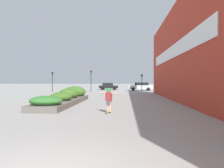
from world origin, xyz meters
name	(u,v)px	position (x,y,z in m)	size (l,w,h in m)	color
building_wall_right	(190,46)	(6.34, 12.33, 4.48)	(0.67, 37.55, 8.96)	#B23323
planter_box	(66,98)	(-3.37, 13.54, 0.50)	(2.13, 10.37, 1.36)	#605B54
skateboard	(109,112)	(0.60, 8.37, 0.07)	(0.41, 0.71, 0.09)	olive
skateboarder	(109,97)	(0.60, 8.37, 0.92)	(1.22, 0.55, 1.37)	tan
car_leftmost	(141,86)	(4.54, 39.11, 0.84)	(4.74, 1.92, 1.61)	#BCBCC1
car_center_left	(108,86)	(-2.10, 42.19, 0.78)	(4.02, 1.86, 1.49)	black
traffic_light_left	(91,77)	(-4.56, 34.07, 2.53)	(0.28, 0.30, 3.74)	black
traffic_light_right	(142,80)	(4.42, 34.40, 2.12)	(0.28, 0.30, 3.06)	black
traffic_light_far_left	(52,78)	(-11.66, 34.48, 2.39)	(0.28, 0.30, 3.51)	black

